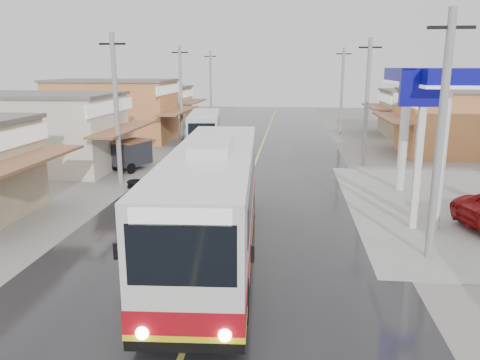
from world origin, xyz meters
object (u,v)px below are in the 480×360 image
at_px(second_bus, 205,129).
at_px(cyclist, 183,171).
at_px(tricycle_near, 132,153).
at_px(tyre_stack, 135,184).
at_px(coach_bus, 213,201).

relative_size(second_bus, cyclist, 4.04).
xyz_separation_m(tricycle_near, tyre_stack, (1.60, -4.39, -0.85)).
height_order(coach_bus, tricycle_near, coach_bus).
bearing_deg(tricycle_near, tyre_stack, -49.74).
bearing_deg(tyre_stack, tricycle_near, 109.99).
xyz_separation_m(second_bus, cyclist, (0.92, -11.58, -0.79)).
distance_m(tricycle_near, tyre_stack, 4.75).
xyz_separation_m(coach_bus, cyclist, (-3.26, 9.57, -1.20)).
distance_m(second_bus, cyclist, 11.64).
bearing_deg(coach_bus, cyclist, 105.36).
height_order(tricycle_near, tyre_stack, tricycle_near).
bearing_deg(tricycle_near, cyclist, -18.79).
distance_m(second_bus, tricycle_near, 8.92).
xyz_separation_m(second_bus, tyre_stack, (-1.43, -12.77, -1.27)).
bearing_deg(second_bus, tricycle_near, -117.41).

